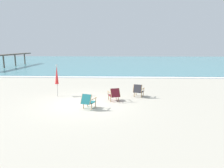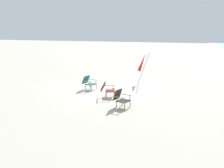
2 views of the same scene
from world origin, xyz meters
name	(u,v)px [view 2 (image 2 of 2)]	position (x,y,z in m)	size (l,w,h in m)	color
ground_plane	(107,89)	(0.00, 0.00, 0.00)	(80.00, 80.00, 0.00)	#B7AF9E
beach_chair_front_left	(107,89)	(1.64, 0.48, 0.42)	(0.78, 0.89, 0.79)	maroon
beach_chair_far_center	(121,98)	(3.11, 1.54, 0.43)	(0.77, 0.82, 0.82)	#28282D
beach_chair_mid_center	(89,82)	(0.34, -1.00, 0.43)	(0.78, 0.87, 0.80)	#196066
umbrella_furled_red	(142,63)	(-2.08, 1.74, 1.32)	(0.34, 0.77, 2.03)	#B7B2A8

